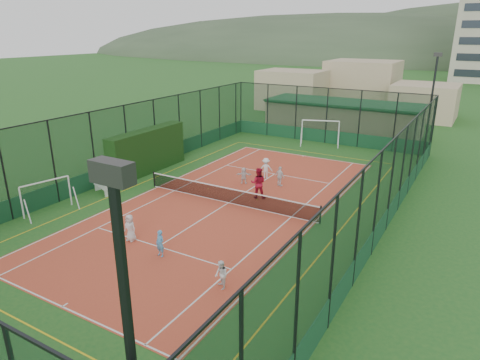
% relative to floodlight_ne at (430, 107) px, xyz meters
% --- Properties ---
extents(ground, '(300.00, 300.00, 0.00)m').
position_rel_floodlight_ne_xyz_m(ground, '(-8.60, -16.60, -4.12)').
color(ground, '#1F5C22').
rests_on(ground, ground).
extents(court_slab, '(11.17, 23.97, 0.01)m').
position_rel_floodlight_ne_xyz_m(court_slab, '(-8.60, -16.60, -4.12)').
color(court_slab, '#B43E28').
rests_on(court_slab, ground).
extents(tennis_net, '(11.67, 0.12, 1.06)m').
position_rel_floodlight_ne_xyz_m(tennis_net, '(-8.60, -16.60, -3.59)').
color(tennis_net, black).
rests_on(tennis_net, ground).
extents(perimeter_fence, '(18.12, 34.12, 5.00)m').
position_rel_floodlight_ne_xyz_m(perimeter_fence, '(-8.60, -16.60, -1.62)').
color(perimeter_fence, black).
rests_on(perimeter_fence, ground).
extents(floodlight_ne, '(0.60, 0.26, 8.25)m').
position_rel_floodlight_ne_xyz_m(floodlight_ne, '(0.00, 0.00, 0.00)').
color(floodlight_ne, black).
rests_on(floodlight_ne, ground).
extents(clubhouse, '(15.20, 7.20, 3.15)m').
position_rel_floodlight_ne_xyz_m(clubhouse, '(-8.60, 5.40, -2.55)').
color(clubhouse, tan).
rests_on(clubhouse, ground).
extents(distant_hills, '(200.00, 60.00, 24.00)m').
position_rel_floodlight_ne_xyz_m(distant_hills, '(-8.60, 133.40, -4.12)').
color(distant_hills, '#384C33').
rests_on(distant_hills, ground).
extents(hedge_left, '(1.07, 7.13, 3.12)m').
position_rel_floodlight_ne_xyz_m(hedge_left, '(-16.90, -14.33, -2.57)').
color(hedge_left, black).
rests_on(hedge_left, ground).
extents(white_bench, '(1.78, 1.00, 0.97)m').
position_rel_floodlight_ne_xyz_m(white_bench, '(-16.40, -19.24, -3.64)').
color(white_bench, white).
rests_on(white_bench, ground).
extents(futsal_goal_near, '(2.94, 1.46, 1.82)m').
position_rel_floodlight_ne_xyz_m(futsal_goal_near, '(-16.84, -22.88, -3.21)').
color(futsal_goal_near, white).
rests_on(futsal_goal_near, ground).
extents(futsal_goal_far, '(3.52, 2.04, 2.18)m').
position_rel_floodlight_ne_xyz_m(futsal_goal_far, '(-8.83, -0.41, -3.03)').
color(futsal_goal_far, white).
rests_on(futsal_goal_far, ground).
extents(child_near_left, '(0.68, 0.45, 1.37)m').
position_rel_floodlight_ne_xyz_m(child_near_left, '(-10.19, -23.18, -3.43)').
color(child_near_left, silver).
rests_on(child_near_left, court_slab).
extents(child_near_mid, '(0.51, 0.37, 1.28)m').
position_rel_floodlight_ne_xyz_m(child_near_mid, '(-7.91, -23.63, -3.48)').
color(child_near_mid, '#4FA6E1').
rests_on(child_near_mid, court_slab).
extents(child_near_right, '(0.75, 0.72, 1.21)m').
position_rel_floodlight_ne_xyz_m(child_near_right, '(-4.10, -24.43, -3.51)').
color(child_near_right, white).
rests_on(child_near_right, court_slab).
extents(child_far_left, '(1.08, 0.91, 1.45)m').
position_rel_floodlight_ne_xyz_m(child_far_left, '(-8.76, -11.36, -3.39)').
color(child_far_left, white).
rests_on(child_far_left, court_slab).
extents(child_far_right, '(0.86, 0.58, 1.35)m').
position_rel_floodlight_ne_xyz_m(child_far_right, '(-7.20, -12.35, -3.44)').
color(child_far_right, white).
rests_on(child_far_right, court_slab).
extents(child_far_back, '(1.09, 0.75, 1.13)m').
position_rel_floodlight_ne_xyz_m(child_far_back, '(-9.53, -13.11, -3.55)').
color(child_far_back, white).
rests_on(child_far_back, court_slab).
extents(coach, '(1.15, 1.03, 1.93)m').
position_rel_floodlight_ne_xyz_m(coach, '(-7.46, -14.94, -3.15)').
color(coach, '#A8112A').
rests_on(coach, court_slab).
extents(tennis_balls, '(3.78, 0.28, 0.07)m').
position_rel_floodlight_ne_xyz_m(tennis_balls, '(-8.97, -15.23, -4.08)').
color(tennis_balls, '#CCE033').
rests_on(tennis_balls, court_slab).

